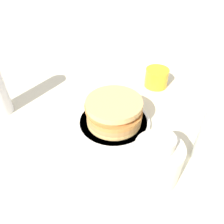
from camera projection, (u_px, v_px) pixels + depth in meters
ground_plane at (118, 129)px, 0.64m from camera, size 4.00×4.00×0.00m
plate at (112, 122)px, 0.66m from camera, size 0.22×0.22×0.01m
pancake_stack at (113, 112)px, 0.63m from camera, size 0.16×0.17×0.08m
juice_glass at (157, 78)px, 0.80m from camera, size 0.08×0.08×0.07m
cream_jug at (157, 160)px, 0.49m from camera, size 0.11×0.11×0.13m
water_bottle_near at (215, 133)px, 0.51m from camera, size 0.07×0.07×0.19m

